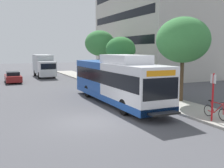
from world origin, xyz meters
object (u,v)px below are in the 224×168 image
bus_stop_sign_pole (213,93)px  bicycle_parked (216,111)px  transit_bus (116,81)px  street_tree_mid_block (121,50)px  box_truck_background (44,65)px  street_tree_far_block (100,43)px  parked_car_far_lane (13,77)px  street_tree_near_stop (183,40)px

bus_stop_sign_pole → bicycle_parked: size_ratio=1.48×
transit_bus → bicycle_parked: transit_bus is taller
street_tree_mid_block → box_truck_background: bearing=111.6°
street_tree_far_block → parked_car_far_lane: (-10.80, 1.88, -4.19)m
bus_stop_sign_pole → box_truck_background: (-3.87, 29.08, 0.09)m
street_tree_mid_block → box_truck_background: (-5.66, 14.27, -2.26)m
transit_bus → street_tree_far_block: size_ratio=1.92×
street_tree_near_stop → street_tree_far_block: street_tree_far_block is taller
bus_stop_sign_pole → street_tree_mid_block: 15.10m
transit_bus → box_truck_background: 22.02m
parked_car_far_lane → bus_stop_sign_pole: bearing=-70.2°
bus_stop_sign_pole → street_tree_far_block: bearing=84.2°
transit_bus → street_tree_far_block: bearing=72.7°
street_tree_far_block → parked_car_far_lane: 11.73m
bicycle_parked → street_tree_far_block: street_tree_far_block is taller
bus_stop_sign_pole → street_tree_far_block: (2.23, 21.88, 3.20)m
transit_bus → street_tree_far_block: (4.61, 14.77, 3.15)m
bicycle_parked → street_tree_near_stop: size_ratio=0.28×
bus_stop_sign_pole → street_tree_near_stop: (2.15, 5.20, 3.05)m
street_tree_far_block → box_truck_background: bearing=130.3°
transit_bus → parked_car_far_lane: bearing=110.4°
parked_car_far_lane → box_truck_background: bearing=48.5°
bus_stop_sign_pole → street_tree_mid_block: street_tree_mid_block is taller
street_tree_near_stop → bicycle_parked: bearing=-107.7°
transit_bus → bicycle_parked: bearing=-66.5°
street_tree_near_stop → street_tree_mid_block: (-0.37, 9.61, -0.70)m
bus_stop_sign_pole → street_tree_near_stop: street_tree_near_stop is taller
bus_stop_sign_pole → box_truck_background: bearing=97.6°
box_truck_background → street_tree_mid_block: bearing=-68.4°
transit_bus → bicycle_parked: (2.97, -6.82, -1.14)m
bus_stop_sign_pole → street_tree_mid_block: bearing=83.1°
street_tree_mid_block → street_tree_far_block: bearing=86.4°
bus_stop_sign_pole → street_tree_near_stop: size_ratio=0.42×
street_tree_far_block → transit_bus: bearing=-107.3°
bicycle_parked → box_truck_background: 29.15m
transit_bus → parked_car_far_lane: transit_bus is taller
bicycle_parked → street_tree_near_stop: street_tree_near_stop is taller
transit_bus → parked_car_far_lane: size_ratio=2.72×
street_tree_far_block → street_tree_near_stop: bearing=-90.3°
street_tree_mid_block → box_truck_background: size_ratio=0.75×
street_tree_mid_block → parked_car_far_lane: size_ratio=1.16×
bicycle_parked → parked_car_far_lane: bearing=111.3°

